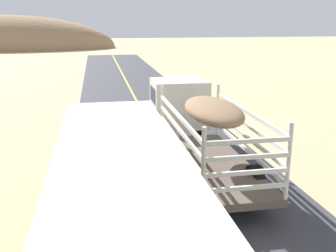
# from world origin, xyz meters

# --- Properties ---
(livestock_truck) EXTENTS (2.53, 9.70, 3.02)m
(livestock_truck) POSITION_xyz_m (1.06, 10.06, 1.79)
(livestock_truck) COLOR silver
(livestock_truck) RESTS_ON road_surface
(bus) EXTENTS (2.54, 10.00, 3.21)m
(bus) POSITION_xyz_m (-2.37, 1.36, 1.75)
(bus) COLOR gold
(bus) RESTS_ON road_surface
(distant_hill) EXTENTS (44.79, 21.02, 13.27)m
(distant_hill) POSITION_xyz_m (-20.93, 78.56, 0.00)
(distant_hill) COLOR #957553
(distant_hill) RESTS_ON ground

